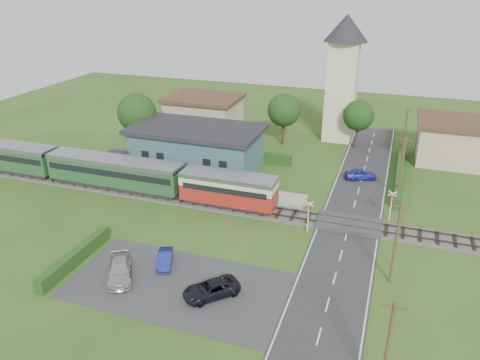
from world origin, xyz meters
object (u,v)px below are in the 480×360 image
(train, at_px, (91,168))
(station_building, at_px, (197,147))
(equipment_hut, at_px, (116,163))
(house_west, at_px, (204,114))
(crossing_signal_far, at_px, (392,201))
(car_park_blue, at_px, (165,259))
(pedestrian_near, at_px, (229,185))
(pedestrian_far, at_px, (121,166))
(house_east, at_px, (451,140))
(crossing_signal_near, at_px, (309,212))
(car_park_silver, at_px, (120,270))
(church_tower, at_px, (343,69))
(car_park_dark, at_px, (211,289))
(car_on_road, at_px, (361,174))

(train, bearing_deg, station_building, 44.29)
(equipment_hut, distance_m, house_west, 20.05)
(crossing_signal_far, distance_m, car_park_blue, 22.45)
(equipment_hut, distance_m, car_park_blue, 20.71)
(house_west, relative_size, pedestrian_near, 5.98)
(pedestrian_far, bearing_deg, house_east, -67.24)
(equipment_hut, bearing_deg, crossing_signal_near, -12.94)
(crossing_signal_near, bearing_deg, car_park_blue, -137.25)
(house_west, distance_m, pedestrian_near, 23.70)
(house_west, xyz_separation_m, car_park_silver, (8.68, -37.58, -2.06))
(crossing_signal_near, height_order, pedestrian_far, crossing_signal_near)
(crossing_signal_far, bearing_deg, house_west, 144.23)
(crossing_signal_far, height_order, pedestrian_near, crossing_signal_far)
(church_tower, distance_m, pedestrian_near, 26.50)
(car_park_silver, relative_size, pedestrian_far, 2.44)
(car_park_silver, xyz_separation_m, car_park_dark, (7.82, 0.20, -0.06))
(pedestrian_far, bearing_deg, car_park_dark, -136.88)
(church_tower, height_order, car_park_blue, church_tower)
(house_west, height_order, crossing_signal_near, house_west)
(equipment_hut, xyz_separation_m, crossing_signal_near, (24.40, -5.61, 0.39))
(crossing_signal_near, xyz_separation_m, pedestrian_near, (-9.69, 4.85, -0.79))
(station_building, relative_size, car_park_dark, 3.69)
(station_building, bearing_deg, church_tower, 48.59)
(house_west, xyz_separation_m, car_on_road, (24.82, -11.11, -2.11))
(train, relative_size, house_west, 4.00)
(pedestrian_near, bearing_deg, equipment_hut, -7.85)
(pedestrian_near, bearing_deg, crossing_signal_near, 148.50)
(train, distance_m, pedestrian_far, 3.86)
(equipment_hut, xyz_separation_m, crossing_signal_far, (31.60, -0.81, 0.39))
(house_west, bearing_deg, station_building, -70.35)
(car_on_road, relative_size, car_park_silver, 0.82)
(pedestrian_near, bearing_deg, house_east, -144.88)
(house_west, height_order, car_park_blue, house_west)
(train, distance_m, house_east, 44.97)
(house_east, distance_m, car_park_blue, 41.34)
(equipment_hut, relative_size, car_park_dark, 0.59)
(church_tower, xyz_separation_m, crossing_signal_near, (1.40, -28.41, -8.08))
(church_tower, height_order, car_park_silver, church_tower)
(house_west, height_order, pedestrian_far, house_west)
(crossing_signal_far, height_order, car_park_dark, crossing_signal_far)
(church_tower, distance_m, house_east, 17.21)
(car_park_dark, bearing_deg, equipment_hut, -177.65)
(car_park_blue, bearing_deg, train, 120.58)
(equipment_hut, xyz_separation_m, train, (-1.22, -3.20, 0.43))
(station_building, relative_size, pedestrian_far, 8.63)
(crossing_signal_near, xyz_separation_m, car_park_silver, (-12.72, -12.17, -1.40))
(station_building, distance_m, train, 12.89)
(church_tower, bearing_deg, car_park_blue, -103.02)
(car_on_road, bearing_deg, train, 90.70)
(church_tower, relative_size, pedestrian_far, 9.50)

